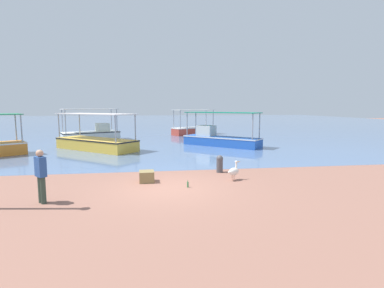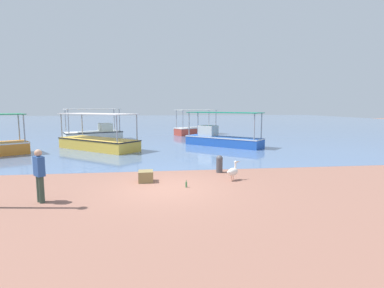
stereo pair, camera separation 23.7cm
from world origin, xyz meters
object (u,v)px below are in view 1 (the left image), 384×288
Objects in this scene: fishing_boat_far_right at (220,138)px; glass_bottle at (188,185)px; cargo_crate at (147,176)px; fishing_boat_near_right at (194,129)px; fishing_boat_far_left at (96,142)px; fishing_boat_center at (92,133)px; pelican at (234,171)px; mooring_bollard at (220,163)px; fisherman_standing at (41,175)px.

glass_bottle is (-3.95, -11.51, -0.50)m from fishing_boat_far_right.
cargo_crate is 1.85m from glass_bottle.
fishing_boat_near_right reaches higher than fishing_boat_far_left.
fishing_boat_near_right is at bearing 80.87° from glass_bottle.
fishing_boat_center is 18.34m from glass_bottle.
fishing_boat_far_left is 1.16× the size of fishing_boat_center.
fishing_boat_far_right reaches higher than pelican.
fishing_boat_far_right reaches higher than glass_bottle.
mooring_bollard reaches higher than cargo_crate.
fishing_boat_center is 19.64× the size of glass_bottle.
pelican is at bearing -3.65° from cargo_crate.
fishing_boat_center is at bearing 107.30° from cargo_crate.
glass_bottle is at bearing -108.96° from fishing_boat_far_right.
fishing_boat_far_right is 9.41m from mooring_bollard.
mooring_bollard is (-2.17, -9.15, -0.18)m from fishing_boat_far_right.
cargo_crate is (-3.53, 0.22, -0.15)m from pelican.
glass_bottle is (1.52, -1.04, -0.11)m from cargo_crate.
mooring_bollard is 1.27× the size of cargo_crate.
glass_bottle is (6.53, -17.13, -0.51)m from fishing_boat_center.
fishing_boat_far_right is at bearing 55.59° from fisherman_standing.
fisherman_standing is at bearing -88.34° from fishing_boat_far_left.
fishing_boat_center is (-10.49, 5.63, 0.01)m from fishing_boat_far_right.
fisherman_standing is at bearing -145.31° from cargo_crate.
pelican and mooring_bollard have the same top height.
fishing_boat_center is at bearing 119.36° from mooring_bollard.
fishing_boat_near_right is 0.82× the size of fishing_boat_far_left.
fishing_boat_near_right is 18.73m from mooring_bollard.
glass_bottle is (4.74, 1.18, -0.80)m from fisherman_standing.
fishing_boat_far_left reaches higher than fisherman_standing.
fishing_boat_far_left reaches higher than pelican.
mooring_bollard is 0.47× the size of fisherman_standing.
fishing_boat_near_right is 18.60× the size of glass_bottle.
fishing_boat_center is 6.63× the size of pelican.
fishing_boat_center is (-9.91, -3.88, 0.05)m from fishing_boat_near_right.
pelican is (7.09, -9.85, -0.17)m from fishing_boat_far_left.
fishing_boat_near_right is 23.64m from fisherman_standing.
fishing_boat_near_right is 21.29m from glass_bottle.
cargo_crate is at bearing -103.79° from fishing_boat_near_right.
fishing_boat_far_right reaches higher than cargo_crate.
fishing_boat_far_right is 3.27× the size of fisherman_standing.
fisherman_standing reaches higher than mooring_bollard.
fishing_boat_far_right is at bearing 71.04° from glass_bottle.
cargo_crate is at bearing 176.35° from pelican.
fishing_boat_near_right is 20.57m from cargo_crate.
fisherman_standing is at bearing -84.40° from fishing_boat_center.
fishing_boat_far_right is 1.04× the size of fishing_boat_center.
fishing_boat_far_right reaches higher than fishing_boat_far_left.
fishing_boat_center reaches higher than mooring_bollard.
fishing_boat_far_left is at bearing -77.33° from fishing_boat_center.
fishing_boat_center is 18.42m from pelican.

